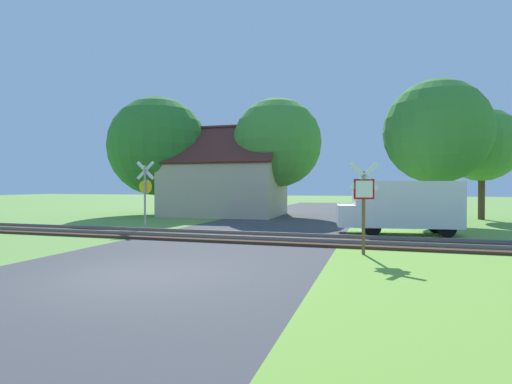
{
  "coord_description": "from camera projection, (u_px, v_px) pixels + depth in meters",
  "views": [
    {
      "loc": [
        5.18,
        -7.8,
        2.02
      ],
      "look_at": [
        0.5,
        7.73,
        1.8
      ],
      "focal_mm": 28.0,
      "sensor_mm": 36.0,
      "label": 1
    }
  ],
  "objects": [
    {
      "name": "ground_plane",
      "position": [
        136.0,
        276.0,
        8.99
      ],
      "size": [
        160.0,
        160.0,
        0.0
      ],
      "primitive_type": "plane",
      "color": "#6B9942"
    },
    {
      "name": "tree_right",
      "position": [
        437.0,
        132.0,
        21.18
      ],
      "size": [
        5.51,
        5.51,
        7.7
      ],
      "color": "#513823",
      "rests_on": "ground"
    },
    {
      "name": "tree_center",
      "position": [
        277.0,
        143.0,
        27.26
      ],
      "size": [
        6.06,
        6.06,
        8.05
      ],
      "color": "#513823",
      "rests_on": "ground"
    },
    {
      "name": "road_asphalt",
      "position": [
        178.0,
        260.0,
        10.9
      ],
      "size": [
        7.89,
        80.0,
        0.01
      ],
      "primitive_type": "cube",
      "color": "#424244",
      "rests_on": "ground"
    },
    {
      "name": "mail_truck",
      "position": [
        401.0,
        205.0,
        16.79
      ],
      "size": [
        5.1,
        2.48,
        2.24
      ],
      "rotation": [
        0.0,
        0.0,
        1.7
      ],
      "color": "white",
      "rests_on": "ground"
    },
    {
      "name": "rail_track",
      "position": [
        236.0,
        237.0,
        15.43
      ],
      "size": [
        60.0,
        2.6,
        0.22
      ],
      "color": "#422D1E",
      "rests_on": "ground"
    },
    {
      "name": "stop_sign_near",
      "position": [
        364.0,
        199.0,
        11.81
      ],
      "size": [
        0.86,
        0.22,
        2.76
      ],
      "rotation": [
        0.0,
        0.0,
        3.35
      ],
      "color": "brown",
      "rests_on": "ground"
    },
    {
      "name": "tree_left",
      "position": [
        158.0,
        147.0,
        28.88
      ],
      "size": [
        7.11,
        7.11,
        8.48
      ],
      "color": "#513823",
      "rests_on": "ground"
    },
    {
      "name": "tree_far",
      "position": [
        482.0,
        145.0,
        24.38
      ],
      "size": [
        4.46,
        4.46,
        6.81
      ],
      "color": "#513823",
      "rests_on": "ground"
    },
    {
      "name": "house",
      "position": [
        225.0,
        187.0,
        27.97
      ],
      "size": [
        8.23,
        6.68,
        6.32
      ],
      "rotation": [
        0.0,
        0.0,
        0.03
      ],
      "color": "#C6B293",
      "rests_on": "ground"
    },
    {
      "name": "crossing_sign_far",
      "position": [
        145.0,
        189.0,
        18.7
      ],
      "size": [
        0.87,
        0.17,
        3.22
      ],
      "rotation": [
        0.0,
        0.0,
        0.12
      ],
      "color": "#9E9EA5",
      "rests_on": "ground"
    }
  ]
}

